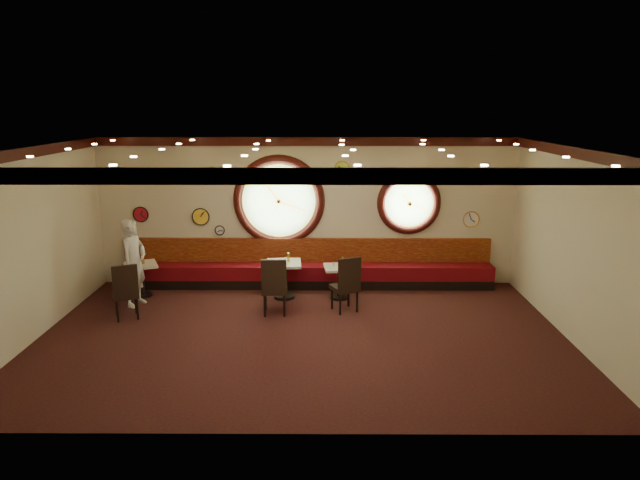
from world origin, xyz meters
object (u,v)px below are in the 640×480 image
Objects in this scene: chair_a at (126,288)px; condiment_b_bottle at (288,257)px; condiment_a_salt at (139,260)px; table_c at (340,278)px; condiment_a_pepper at (139,262)px; condiment_c_pepper at (343,264)px; condiment_a_bottle at (143,259)px; waiter at (134,263)px; condiment_b_salt at (281,260)px; table_b at (284,276)px; condiment_c_bottle at (343,261)px; condiment_b_pepper at (285,260)px; chair_b at (274,283)px; table_a at (141,276)px; condiment_c_salt at (334,264)px; chair_c at (347,281)px.

chair_a is 3.64× the size of condiment_b_bottle.
condiment_b_bottle is (3.08, -0.10, 0.10)m from condiment_a_salt.
condiment_a_pepper reaches higher than table_c.
table_c is at bearing -5.14° from condiment_b_bottle.
condiment_c_pepper is 0.62× the size of condiment_a_bottle.
waiter reaches higher than condiment_b_bottle.
condiment_a_pepper is at bearing -179.73° from condiment_b_bottle.
table_c is at bearing -1.72° from condiment_b_salt.
table_b is at bearing -1.03° from condiment_a_pepper.
condiment_b_pepper is at bearing -178.23° from condiment_c_bottle.
condiment_a_bottle is at bearing 178.28° from condiment_b_pepper.
chair_b is at bearing -84.16° from waiter.
table_b is at bearing -8.78° from condiment_b_salt.
condiment_a_bottle is at bearing 177.73° from table_b.
condiment_a_bottle is at bearing 179.08° from condiment_b_bottle.
table_a is 0.31m from condiment_a_pepper.
condiment_b_pepper is (-0.98, 0.03, 0.08)m from condiment_c_salt.
chair_b is (2.83, -1.07, 0.20)m from table_a.
chair_b reaches higher than condiment_a_salt.
table_a is 1.10× the size of table_b.
table_c is at bearing -1.58° from table_a.
chair_c is at bearing -81.62° from table_c.
waiter is at bearing -81.04° from condiment_a_salt.
waiter reaches higher than condiment_c_salt.
chair_c is 0.39× the size of waiter.
chair_b reaches higher than condiment_c_salt.
condiment_a_pepper is at bearing -179.86° from condiment_c_bottle.
chair_a is 7.26× the size of condiment_c_salt.
chair_c is at bearing -12.23° from table_a.
table_c is at bearing -9.59° from condiment_c_salt.
condiment_b_salt is at bearing -177.51° from condiment_c_bottle.
condiment_b_pepper reaches higher than condiment_c_salt.
chair_c reaches higher than chair_a.
condiment_a_salt is 1.05× the size of condiment_a_pepper.
condiment_c_pepper is at bearing 33.14° from chair_b.
condiment_a_salt is 0.06× the size of waiter.
condiment_a_salt is 4.18m from condiment_c_bottle.
chair_a is 4.01m from condiment_c_salt.
chair_a is at bearing -157.04° from waiter.
table_c is 4.09m from condiment_a_pepper.
condiment_c_pepper is (1.16, -0.05, -0.07)m from condiment_b_pepper.
condiment_a_pepper is (-3.96, 0.06, 0.03)m from condiment_c_salt.
chair_b reaches higher than condiment_c_bottle.
condiment_b_salt is (-1.19, 0.04, 0.37)m from table_c.
condiment_a_salt is at bearing 148.64° from condiment_a_bottle.
condiment_b_pepper is 2.93m from condiment_a_bottle.
chair_a reaches higher than condiment_a_salt.
condiment_b_pepper reaches higher than condiment_c_pepper.
condiment_c_pepper is at bearing 69.53° from chair_c.
waiter is at bearing -173.75° from condiment_c_salt.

